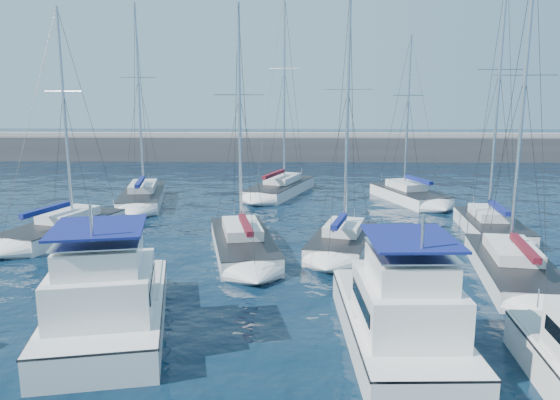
{
  "coord_description": "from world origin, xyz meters",
  "views": [
    {
      "loc": [
        -0.47,
        -18.99,
        8.79
      ],
      "look_at": [
        -1.1,
        9.83,
        3.0
      ],
      "focal_mm": 35.0,
      "sensor_mm": 36.0,
      "label": 1
    }
  ],
  "objects_px": {
    "motor_yacht_port_inner": "(107,305)",
    "sailboat_mid_c": "(342,241)",
    "sailboat_mid_b": "(243,244)",
    "sailboat_mid_d": "(513,268)",
    "sailboat_mid_e": "(491,226)",
    "sailboat_back_c": "(409,195)",
    "sailboat_back_b": "(280,188)",
    "motor_yacht_stbd_inner": "(400,319)",
    "sailboat_back_a": "(143,196)",
    "sailboat_mid_a": "(64,228)"
  },
  "relations": [
    {
      "from": "sailboat_mid_d",
      "to": "sailboat_mid_e",
      "type": "xyz_separation_m",
      "value": [
        1.86,
        8.18,
        0.03
      ]
    },
    {
      "from": "sailboat_mid_a",
      "to": "motor_yacht_stbd_inner",
      "type": "bearing_deg",
      "value": -22.02
    },
    {
      "from": "sailboat_back_a",
      "to": "sailboat_mid_c",
      "type": "bearing_deg",
      "value": -51.0
    },
    {
      "from": "motor_yacht_port_inner",
      "to": "sailboat_mid_b",
      "type": "height_order",
      "value": "sailboat_mid_b"
    },
    {
      "from": "motor_yacht_port_inner",
      "to": "sailboat_mid_d",
      "type": "bearing_deg",
      "value": 9.09
    },
    {
      "from": "sailboat_mid_b",
      "to": "sailboat_mid_d",
      "type": "relative_size",
      "value": 0.9
    },
    {
      "from": "sailboat_mid_e",
      "to": "sailboat_back_b",
      "type": "distance_m",
      "value": 18.88
    },
    {
      "from": "sailboat_mid_b",
      "to": "sailboat_mid_d",
      "type": "bearing_deg",
      "value": -27.72
    },
    {
      "from": "sailboat_mid_e",
      "to": "sailboat_back_c",
      "type": "bearing_deg",
      "value": 110.35
    },
    {
      "from": "sailboat_mid_e",
      "to": "sailboat_back_c",
      "type": "relative_size",
      "value": 1.2
    },
    {
      "from": "sailboat_back_b",
      "to": "motor_yacht_port_inner",
      "type": "bearing_deg",
      "value": -81.75
    },
    {
      "from": "sailboat_mid_a",
      "to": "sailboat_mid_c",
      "type": "distance_m",
      "value": 17.03
    },
    {
      "from": "motor_yacht_stbd_inner",
      "to": "sailboat_back_a",
      "type": "relative_size",
      "value": 0.59
    },
    {
      "from": "motor_yacht_stbd_inner",
      "to": "sailboat_back_b",
      "type": "height_order",
      "value": "sailboat_back_b"
    },
    {
      "from": "sailboat_mid_b",
      "to": "sailboat_back_b",
      "type": "relative_size",
      "value": 0.8
    },
    {
      "from": "sailboat_back_a",
      "to": "sailboat_back_b",
      "type": "distance_m",
      "value": 11.65
    },
    {
      "from": "motor_yacht_stbd_inner",
      "to": "sailboat_back_c",
      "type": "height_order",
      "value": "sailboat_back_c"
    },
    {
      "from": "sailboat_mid_d",
      "to": "sailboat_back_a",
      "type": "relative_size",
      "value": 0.97
    },
    {
      "from": "motor_yacht_stbd_inner",
      "to": "sailboat_mid_e",
      "type": "relative_size",
      "value": 0.58
    },
    {
      "from": "motor_yacht_port_inner",
      "to": "sailboat_mid_c",
      "type": "height_order",
      "value": "sailboat_mid_c"
    },
    {
      "from": "sailboat_back_b",
      "to": "sailboat_mid_d",
      "type": "bearing_deg",
      "value": -41.83
    },
    {
      "from": "sailboat_mid_a",
      "to": "sailboat_back_b",
      "type": "bearing_deg",
      "value": 65.41
    },
    {
      "from": "sailboat_back_a",
      "to": "sailboat_mid_d",
      "type": "bearing_deg",
      "value": -47.35
    },
    {
      "from": "sailboat_mid_b",
      "to": "sailboat_back_a",
      "type": "bearing_deg",
      "value": 113.27
    },
    {
      "from": "sailboat_mid_c",
      "to": "sailboat_mid_e",
      "type": "relative_size",
      "value": 0.88
    },
    {
      "from": "sailboat_mid_e",
      "to": "sailboat_mid_d",
      "type": "bearing_deg",
      "value": -98.41
    },
    {
      "from": "motor_yacht_stbd_inner",
      "to": "sailboat_mid_a",
      "type": "bearing_deg",
      "value": 138.33
    },
    {
      "from": "sailboat_back_b",
      "to": "sailboat_back_c",
      "type": "bearing_deg",
      "value": 4.23
    },
    {
      "from": "sailboat_mid_d",
      "to": "sailboat_back_c",
      "type": "xyz_separation_m",
      "value": [
        -1.09,
        18.53,
        -0.01
      ]
    },
    {
      "from": "sailboat_mid_b",
      "to": "sailboat_mid_e",
      "type": "height_order",
      "value": "sailboat_mid_e"
    },
    {
      "from": "sailboat_mid_e",
      "to": "sailboat_back_c",
      "type": "xyz_separation_m",
      "value": [
        -2.96,
        10.35,
        -0.03
      ]
    },
    {
      "from": "motor_yacht_port_inner",
      "to": "sailboat_mid_c",
      "type": "relative_size",
      "value": 0.67
    },
    {
      "from": "sailboat_mid_b",
      "to": "sailboat_back_b",
      "type": "distance_m",
      "value": 17.6
    },
    {
      "from": "sailboat_mid_b",
      "to": "sailboat_back_c",
      "type": "relative_size",
      "value": 1.02
    },
    {
      "from": "sailboat_mid_b",
      "to": "sailboat_back_b",
      "type": "xyz_separation_m",
      "value": [
        1.7,
        17.52,
        0.03
      ]
    },
    {
      "from": "sailboat_mid_b",
      "to": "sailboat_mid_e",
      "type": "xyz_separation_m",
      "value": [
        15.12,
        4.24,
        0.04
      ]
    },
    {
      "from": "sailboat_mid_b",
      "to": "sailboat_back_c",
      "type": "bearing_deg",
      "value": 39.02
    },
    {
      "from": "motor_yacht_stbd_inner",
      "to": "sailboat_mid_c",
      "type": "distance_m",
      "value": 11.97
    },
    {
      "from": "sailboat_mid_b",
      "to": "sailboat_back_b",
      "type": "bearing_deg",
      "value": 73.3
    },
    {
      "from": "motor_yacht_stbd_inner",
      "to": "sailboat_mid_c",
      "type": "bearing_deg",
      "value": 92.21
    },
    {
      "from": "sailboat_mid_c",
      "to": "sailboat_back_c",
      "type": "distance_m",
      "value": 15.61
    },
    {
      "from": "motor_yacht_stbd_inner",
      "to": "sailboat_mid_a",
      "type": "distance_m",
      "value": 22.99
    },
    {
      "from": "sailboat_mid_c",
      "to": "sailboat_mid_a",
      "type": "bearing_deg",
      "value": -173.97
    },
    {
      "from": "sailboat_mid_d",
      "to": "sailboat_back_c",
      "type": "relative_size",
      "value": 1.13
    },
    {
      "from": "sailboat_mid_b",
      "to": "sailboat_mid_c",
      "type": "distance_m",
      "value": 5.54
    },
    {
      "from": "motor_yacht_stbd_inner",
      "to": "sailboat_back_a",
      "type": "bearing_deg",
      "value": 120.07
    },
    {
      "from": "motor_yacht_port_inner",
      "to": "sailboat_mid_e",
      "type": "relative_size",
      "value": 0.59
    },
    {
      "from": "motor_yacht_port_inner",
      "to": "sailboat_mid_b",
      "type": "relative_size",
      "value": 0.69
    },
    {
      "from": "motor_yacht_stbd_inner",
      "to": "motor_yacht_port_inner",
      "type": "bearing_deg",
      "value": 172.19
    },
    {
      "from": "motor_yacht_port_inner",
      "to": "motor_yacht_stbd_inner",
      "type": "height_order",
      "value": "same"
    }
  ]
}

